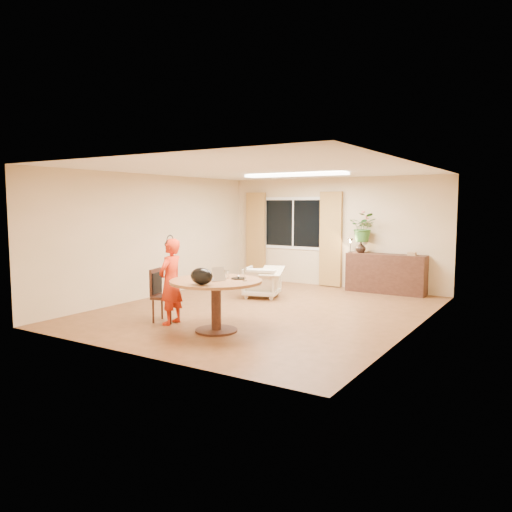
{
  "coord_description": "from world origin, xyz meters",
  "views": [
    {
      "loc": [
        4.73,
        -7.83,
        1.98
      ],
      "look_at": [
        -0.05,
        -0.2,
        1.04
      ],
      "focal_mm": 35.0,
      "sensor_mm": 36.0,
      "label": 1
    }
  ],
  "objects": [
    {
      "name": "child",
      "position": [
        -0.77,
        -1.7,
        0.71
      ],
      "size": [
        0.55,
        0.39,
        1.42
      ],
      "primitive_type": "imported",
      "rotation": [
        0.0,
        0.0,
        -1.47
      ],
      "color": "red",
      "rests_on": "floor"
    },
    {
      "name": "dining_table",
      "position": [
        0.16,
        -1.71,
        0.64
      ],
      "size": [
        1.43,
        1.43,
        0.81
      ],
      "color": "brown",
      "rests_on": "floor"
    },
    {
      "name": "curtain_right",
      "position": [
        -0.05,
        3.15,
        1.15
      ],
      "size": [
        0.55,
        0.08,
        2.25
      ],
      "primitive_type": "cube",
      "color": "brown",
      "rests_on": "wall_back"
    },
    {
      "name": "book_stack",
      "position": [
        1.91,
        3.01,
        0.91
      ],
      "size": [
        0.18,
        0.14,
        0.07
      ],
      "primitive_type": null,
      "rotation": [
        0.0,
        0.0,
        -0.0
      ],
      "color": "#895E45",
      "rests_on": "sideboard"
    },
    {
      "name": "ceiling_panel",
      "position": [
        0.0,
        1.2,
        2.57
      ],
      "size": [
        2.2,
        0.35,
        0.05
      ],
      "primitive_type": "cube",
      "color": "white",
      "rests_on": "ceiling"
    },
    {
      "name": "floor",
      "position": [
        0.0,
        0.0,
        0.0
      ],
      "size": [
        6.5,
        6.5,
        0.0
      ],
      "primitive_type": "plane",
      "color": "brown",
      "rests_on": "ground"
    },
    {
      "name": "dining_chair",
      "position": [
        -0.95,
        -1.63,
        0.45
      ],
      "size": [
        0.52,
        0.49,
        0.9
      ],
      "primitive_type": null,
      "rotation": [
        0.0,
        0.0,
        0.27
      ],
      "color": "black",
      "rests_on": "floor"
    },
    {
      "name": "throw",
      "position": [
        -0.44,
        1.06,
        0.67
      ],
      "size": [
        0.59,
        0.66,
        0.03
      ],
      "primitive_type": null,
      "rotation": [
        0.0,
        0.0,
        0.29
      ],
      "color": "beige",
      "rests_on": "armchair"
    },
    {
      "name": "wall_back",
      "position": [
        0.0,
        3.25,
        1.3
      ],
      "size": [
        5.5,
        0.0,
        5.5
      ],
      "primitive_type": "plane",
      "rotation": [
        1.57,
        0.0,
        0.0
      ],
      "color": "tan",
      "rests_on": "floor"
    },
    {
      "name": "bouquet",
      "position": [
        0.81,
        3.01,
        1.45
      ],
      "size": [
        0.64,
        0.57,
        0.66
      ],
      "primitive_type": "imported",
      "rotation": [
        0.0,
        0.0,
        0.1
      ],
      "color": "#346B28",
      "rests_on": "vase"
    },
    {
      "name": "wine_glass",
      "position": [
        0.6,
        -1.57,
        0.91
      ],
      "size": [
        0.07,
        0.07,
        0.2
      ],
      "primitive_type": null,
      "rotation": [
        0.0,
        0.0,
        0.04
      ],
      "color": "white",
      "rests_on": "dining_table"
    },
    {
      "name": "curtain_left",
      "position": [
        -2.15,
        3.15,
        1.15
      ],
      "size": [
        0.55,
        0.08,
        2.25
      ],
      "primitive_type": "cube",
      "color": "brown",
      "rests_on": "wall_back"
    },
    {
      "name": "wall_left",
      "position": [
        -2.75,
        0.0,
        1.3
      ],
      "size": [
        0.0,
        6.5,
        6.5
      ],
      "primitive_type": "plane",
      "rotation": [
        1.57,
        0.0,
        1.57
      ],
      "color": "tan",
      "rests_on": "floor"
    },
    {
      "name": "wall_right",
      "position": [
        2.75,
        0.0,
        1.3
      ],
      "size": [
        0.0,
        6.5,
        6.5
      ],
      "primitive_type": "plane",
      "rotation": [
        1.57,
        0.0,
        -1.57
      ],
      "color": "tan",
      "rests_on": "floor"
    },
    {
      "name": "handbag",
      "position": [
        0.26,
        -2.19,
        0.94
      ],
      "size": [
        0.4,
        0.26,
        0.25
      ],
      "primitive_type": null,
      "rotation": [
        0.0,
        0.0,
        0.11
      ],
      "color": "black",
      "rests_on": "dining_table"
    },
    {
      "name": "vase",
      "position": [
        0.75,
        3.01,
        1.0
      ],
      "size": [
        0.3,
        0.3,
        0.25
      ],
      "primitive_type": "imported",
      "rotation": [
        0.0,
        0.0,
        -0.29
      ],
      "color": "black",
      "rests_on": "sideboard"
    },
    {
      "name": "sideboard",
      "position": [
        1.35,
        3.01,
        0.44
      ],
      "size": [
        1.75,
        0.43,
        0.87
      ],
      "primitive_type": "cube",
      "color": "black",
      "rests_on": "floor"
    },
    {
      "name": "window",
      "position": [
        -1.1,
        3.23,
        1.5
      ],
      "size": [
        1.7,
        0.03,
        1.3
      ],
      "color": "white",
      "rests_on": "wall_back"
    },
    {
      "name": "desk_lamp",
      "position": [
        0.53,
        2.96,
        1.04
      ],
      "size": [
        0.15,
        0.15,
        0.33
      ],
      "primitive_type": null,
      "rotation": [
        0.0,
        0.0,
        -0.09
      ],
      "color": "black",
      "rests_on": "sideboard"
    },
    {
      "name": "laptop",
      "position": [
        0.12,
        -1.73,
        0.92
      ],
      "size": [
        0.38,
        0.31,
        0.22
      ],
      "primitive_type": null,
      "rotation": [
        0.0,
        0.0,
        -0.29
      ],
      "color": "#B7B7BC",
      "rests_on": "dining_table"
    },
    {
      "name": "tumbler",
      "position": [
        0.19,
        -1.46,
        0.87
      ],
      "size": [
        0.09,
        0.09,
        0.12
      ],
      "primitive_type": null,
      "rotation": [
        0.0,
        0.0,
        0.17
      ],
      "color": "white",
      "rests_on": "dining_table"
    },
    {
      "name": "pot_lid",
      "position": [
        0.4,
        -1.44,
        0.83
      ],
      "size": [
        0.24,
        0.24,
        0.04
      ],
      "primitive_type": null,
      "rotation": [
        0.0,
        0.0,
        0.08
      ],
      "color": "white",
      "rests_on": "dining_table"
    },
    {
      "name": "ceiling",
      "position": [
        0.0,
        0.0,
        2.6
      ],
      "size": [
        6.5,
        6.5,
        0.0
      ],
      "primitive_type": "plane",
      "rotation": [
        3.14,
        0.0,
        0.0
      ],
      "color": "white",
      "rests_on": "wall_back"
    },
    {
      "name": "armchair",
      "position": [
        -0.72,
        1.12,
        0.33
      ],
      "size": [
        0.87,
        0.89,
        0.65
      ],
      "primitive_type": "imported",
      "rotation": [
        0.0,
        0.0,
        3.43
      ],
      "color": "beige",
      "rests_on": "floor"
    }
  ]
}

